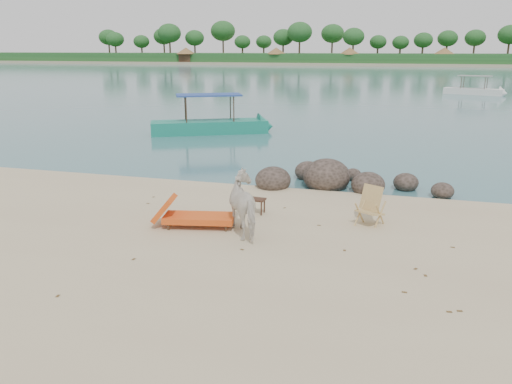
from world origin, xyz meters
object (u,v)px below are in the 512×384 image
at_px(cow, 248,205).
at_px(boat_near, 209,101).
at_px(lounge_chair, 199,215).
at_px(side_table, 256,207).
at_px(boulders, 330,179).
at_px(deck_chair, 370,208).

xyz_separation_m(cow, boat_near, (-6.41, 14.52, 0.98)).
bearing_deg(lounge_chair, side_table, 40.58).
bearing_deg(lounge_chair, cow, -15.17).
distance_m(boulders, side_table, 3.92).
height_order(lounge_chair, deck_chair, deck_chair).
height_order(deck_chair, boat_near, boat_near).
height_order(boulders, boat_near, boat_near).
distance_m(cow, lounge_chair, 1.40).
bearing_deg(deck_chair, side_table, -152.11).
bearing_deg(deck_chair, boulders, 142.02).
bearing_deg(cow, boat_near, -102.34).
xyz_separation_m(boulders, cow, (-1.43, -5.09, 0.52)).
bearing_deg(boulders, lounge_chair, -119.03).
height_order(boulders, cow, cow).
relative_size(boulders, boat_near, 0.89).
xyz_separation_m(boulders, boat_near, (-7.84, 9.43, 1.50)).
distance_m(cow, side_table, 1.63).
distance_m(boulders, deck_chair, 3.98).
distance_m(lounge_chair, deck_chair, 4.45).
relative_size(lounge_chair, boat_near, 0.32).
bearing_deg(deck_chair, boat_near, 155.47).
distance_m(side_table, boat_near, 14.48).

